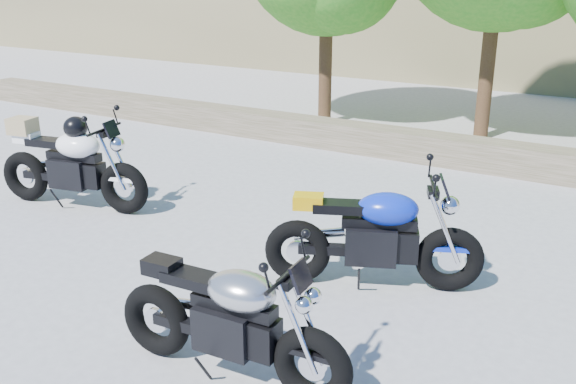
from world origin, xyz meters
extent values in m
plane|color=gray|center=(0.00, 0.00, 0.00)|extent=(90.00, 90.00, 0.00)
cube|color=brown|center=(0.00, 5.50, 0.25)|extent=(22.00, 0.55, 0.50)
cylinder|color=#382314|center=(-2.50, 7.20, 1.51)|extent=(0.28, 0.28, 3.02)
cylinder|color=#382314|center=(0.80, 7.60, 1.68)|extent=(0.28, 0.28, 3.36)
torus|color=black|center=(1.81, -1.38, 0.33)|extent=(0.68, 0.20, 0.67)
torus|color=black|center=(0.31, -1.46, 0.33)|extent=(0.68, 0.20, 0.67)
cylinder|color=silver|center=(1.81, -1.38, 0.33)|extent=(0.23, 0.05, 0.23)
cylinder|color=silver|center=(0.31, -1.46, 0.33)|extent=(0.23, 0.05, 0.23)
cube|color=black|center=(1.04, -1.42, 0.46)|extent=(0.52, 0.34, 0.38)
cube|color=black|center=(1.11, -1.42, 0.69)|extent=(0.74, 0.21, 0.10)
ellipsoid|color=#B6B7BC|center=(1.18, -1.41, 0.83)|extent=(0.62, 0.44, 0.32)
cube|color=black|center=(0.73, -1.44, 0.83)|extent=(0.53, 0.26, 0.09)
cube|color=black|center=(0.41, -1.45, 0.88)|extent=(0.30, 0.22, 0.14)
cylinder|color=black|center=(1.60, -1.39, 1.07)|extent=(0.07, 0.69, 0.03)
sphere|color=silver|center=(1.77, -1.38, 0.90)|extent=(0.19, 0.19, 0.19)
torus|color=black|center=(-2.37, 0.94, 0.37)|extent=(0.75, 0.32, 0.73)
torus|color=black|center=(-3.99, 0.62, 0.37)|extent=(0.75, 0.32, 0.73)
cylinder|color=silver|center=(-2.37, 0.94, 0.37)|extent=(0.26, 0.09, 0.25)
cylinder|color=silver|center=(-3.99, 0.62, 0.37)|extent=(0.26, 0.09, 0.25)
cube|color=black|center=(-3.20, 0.77, 0.50)|extent=(0.61, 0.44, 0.41)
cube|color=black|center=(-3.13, 0.79, 0.76)|extent=(0.82, 0.34, 0.11)
ellipsoid|color=white|center=(-3.05, 0.81, 0.92)|extent=(0.73, 0.56, 0.35)
cube|color=black|center=(-3.54, 0.71, 0.92)|extent=(0.61, 0.36, 0.10)
cube|color=white|center=(-3.88, 0.64, 0.96)|extent=(0.36, 0.29, 0.15)
cylinder|color=black|center=(-2.60, 0.90, 1.18)|extent=(0.18, 0.75, 0.04)
sphere|color=silver|center=(-2.42, 0.93, 0.98)|extent=(0.21, 0.21, 0.21)
ellipsoid|color=black|center=(-3.05, 0.81, 1.17)|extent=(0.38, 0.39, 0.30)
cube|color=#9A8359|center=(-3.92, 0.63, 1.12)|extent=(0.40, 0.36, 0.23)
torus|color=black|center=(2.16, 0.99, 0.35)|extent=(0.72, 0.44, 0.71)
torus|color=black|center=(0.69, 0.37, 0.35)|extent=(0.72, 0.44, 0.71)
cylinder|color=silver|center=(2.16, 0.99, 0.35)|extent=(0.24, 0.14, 0.24)
cylinder|color=silver|center=(0.69, 0.37, 0.35)|extent=(0.24, 0.14, 0.24)
cube|color=black|center=(1.40, 0.67, 0.49)|extent=(0.62, 0.51, 0.40)
cube|color=black|center=(1.47, 0.70, 0.73)|extent=(0.78, 0.47, 0.11)
ellipsoid|color=#0C25B4|center=(1.55, 0.73, 0.89)|extent=(0.75, 0.65, 0.34)
cube|color=black|center=(1.10, 0.54, 0.89)|extent=(0.61, 0.44, 0.10)
cube|color=#D9A20B|center=(0.79, 0.41, 0.93)|extent=(0.37, 0.33, 0.14)
cylinder|color=black|center=(1.95, 0.90, 1.14)|extent=(0.32, 0.69, 0.04)
sphere|color=silver|center=(2.12, 0.97, 0.95)|extent=(0.20, 0.20, 0.20)
camera|label=1|loc=(3.77, -5.10, 3.24)|focal=40.00mm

